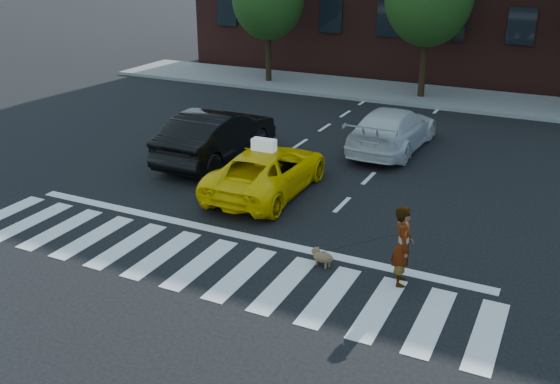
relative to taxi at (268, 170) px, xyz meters
name	(u,v)px	position (x,y,z in m)	size (l,w,h in m)	color
ground	(201,264)	(0.59, -4.35, -0.64)	(120.00, 120.00, 0.00)	black
crosswalk	(201,264)	(0.59, -4.35, -0.63)	(13.00, 2.40, 0.01)	silver
stop_line	(237,235)	(0.59, -2.75, -0.63)	(12.00, 0.30, 0.01)	silver
sidewalk_far	(412,94)	(0.59, 13.15, -0.56)	(30.00, 4.00, 0.15)	slate
taxi	(268,170)	(0.00, 0.00, 0.00)	(2.11, 4.57, 1.27)	yellow
black_sedan	(217,135)	(-2.71, 1.77, 0.17)	(1.71, 4.90, 1.62)	black
white_suv	(393,129)	(1.99, 5.21, 0.07)	(1.97, 4.85, 1.41)	silver
woman	(403,246)	(4.70, -3.25, 0.21)	(0.62, 0.41, 1.70)	#999999
dog	(322,256)	(2.95, -3.24, -0.43)	(0.60, 0.39, 0.35)	olive
taxi_sign	(264,145)	(0.00, -0.20, 0.80)	(0.65, 0.28, 0.32)	white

